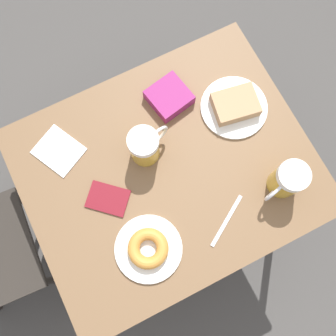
{
  "coord_description": "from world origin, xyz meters",
  "views": [
    {
      "loc": [
        -0.25,
        0.13,
        1.87
      ],
      "look_at": [
        0.0,
        0.0,
        0.73
      ],
      "focal_mm": 40.0,
      "sensor_mm": 36.0,
      "label": 1
    }
  ],
  "objects_px": {
    "beer_mug_center": "(145,146)",
    "blue_pouch": "(169,97)",
    "plate_with_donut": "(148,249)",
    "beer_mug_left": "(287,180)",
    "fork": "(227,221)",
    "napkin_folded": "(59,151)",
    "plate_with_cake": "(235,106)",
    "passport_near_edge": "(108,199)"
  },
  "relations": [
    {
      "from": "blue_pouch",
      "to": "plate_with_donut",
      "type": "bearing_deg",
      "value": 145.94
    },
    {
      "from": "plate_with_cake",
      "to": "fork",
      "type": "height_order",
      "value": "plate_with_cake"
    },
    {
      "from": "beer_mug_left",
      "to": "napkin_folded",
      "type": "bearing_deg",
      "value": 54.36
    },
    {
      "from": "plate_with_cake",
      "to": "fork",
      "type": "distance_m",
      "value": 0.38
    },
    {
      "from": "beer_mug_left",
      "to": "napkin_folded",
      "type": "xyz_separation_m",
      "value": [
        0.42,
        0.58,
        -0.07
      ]
    },
    {
      "from": "plate_with_cake",
      "to": "passport_near_edge",
      "type": "xyz_separation_m",
      "value": [
        -0.09,
        0.5,
        -0.02
      ]
    },
    {
      "from": "beer_mug_left",
      "to": "fork",
      "type": "xyz_separation_m",
      "value": [
        -0.02,
        0.21,
        -0.07
      ]
    },
    {
      "from": "beer_mug_center",
      "to": "blue_pouch",
      "type": "xyz_separation_m",
      "value": [
        0.13,
        -0.15,
        -0.05
      ]
    },
    {
      "from": "plate_with_donut",
      "to": "beer_mug_left",
      "type": "bearing_deg",
      "value": -91.15
    },
    {
      "from": "passport_near_edge",
      "to": "beer_mug_center",
      "type": "bearing_deg",
      "value": -63.71
    },
    {
      "from": "beer_mug_left",
      "to": "napkin_folded",
      "type": "relative_size",
      "value": 0.77
    },
    {
      "from": "beer_mug_left",
      "to": "blue_pouch",
      "type": "relative_size",
      "value": 0.96
    },
    {
      "from": "beer_mug_center",
      "to": "blue_pouch",
      "type": "bearing_deg",
      "value": -48.8
    },
    {
      "from": "plate_with_donut",
      "to": "napkin_folded",
      "type": "bearing_deg",
      "value": 16.76
    },
    {
      "from": "plate_with_donut",
      "to": "passport_near_edge",
      "type": "bearing_deg",
      "value": 13.57
    },
    {
      "from": "fork",
      "to": "passport_near_edge",
      "type": "bearing_deg",
      "value": 53.18
    },
    {
      "from": "plate_with_donut",
      "to": "beer_mug_center",
      "type": "bearing_deg",
      "value": -24.6
    },
    {
      "from": "plate_with_cake",
      "to": "fork",
      "type": "bearing_deg",
      "value": 147.47
    },
    {
      "from": "plate_with_cake",
      "to": "passport_near_edge",
      "type": "height_order",
      "value": "plate_with_cake"
    },
    {
      "from": "plate_with_cake",
      "to": "blue_pouch",
      "type": "distance_m",
      "value": 0.22
    },
    {
      "from": "passport_near_edge",
      "to": "blue_pouch",
      "type": "height_order",
      "value": "blue_pouch"
    },
    {
      "from": "beer_mug_left",
      "to": "beer_mug_center",
      "type": "height_order",
      "value": "same"
    },
    {
      "from": "plate_with_cake",
      "to": "plate_with_donut",
      "type": "relative_size",
      "value": 1.08
    },
    {
      "from": "plate_with_donut",
      "to": "fork",
      "type": "bearing_deg",
      "value": -97.2
    },
    {
      "from": "beer_mug_center",
      "to": "beer_mug_left",
      "type": "bearing_deg",
      "value": -130.75
    },
    {
      "from": "blue_pouch",
      "to": "plate_with_cake",
      "type": "bearing_deg",
      "value": -124.63
    },
    {
      "from": "plate_with_cake",
      "to": "passport_near_edge",
      "type": "bearing_deg",
      "value": 100.43
    },
    {
      "from": "beer_mug_center",
      "to": "fork",
      "type": "relative_size",
      "value": 0.87
    },
    {
      "from": "plate_with_donut",
      "to": "blue_pouch",
      "type": "relative_size",
      "value": 1.41
    },
    {
      "from": "plate_with_cake",
      "to": "beer_mug_left",
      "type": "distance_m",
      "value": 0.3
    },
    {
      "from": "fork",
      "to": "blue_pouch",
      "type": "height_order",
      "value": "blue_pouch"
    },
    {
      "from": "beer_mug_left",
      "to": "blue_pouch",
      "type": "distance_m",
      "value": 0.46
    },
    {
      "from": "plate_with_donut",
      "to": "napkin_folded",
      "type": "height_order",
      "value": "plate_with_donut"
    },
    {
      "from": "plate_with_cake",
      "to": "beer_mug_left",
      "type": "bearing_deg",
      "value": -178.87
    },
    {
      "from": "plate_with_donut",
      "to": "blue_pouch",
      "type": "height_order",
      "value": "plate_with_donut"
    },
    {
      "from": "plate_with_donut",
      "to": "fork",
      "type": "relative_size",
      "value": 1.28
    },
    {
      "from": "plate_with_cake",
      "to": "fork",
      "type": "relative_size",
      "value": 1.38
    },
    {
      "from": "beer_mug_center",
      "to": "passport_near_edge",
      "type": "xyz_separation_m",
      "value": [
        -0.09,
        0.17,
        -0.06
      ]
    },
    {
      "from": "napkin_folded",
      "to": "blue_pouch",
      "type": "xyz_separation_m",
      "value": [
        -0.0,
        -0.4,
        0.02
      ]
    },
    {
      "from": "beer_mug_center",
      "to": "napkin_folded",
      "type": "relative_size",
      "value": 0.77
    },
    {
      "from": "fork",
      "to": "blue_pouch",
      "type": "bearing_deg",
      "value": -2.97
    },
    {
      "from": "napkin_folded",
      "to": "passport_near_edge",
      "type": "xyz_separation_m",
      "value": [
        -0.22,
        -0.08,
        0.0
      ]
    }
  ]
}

